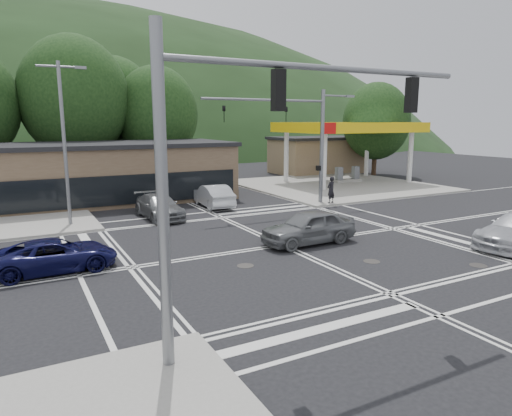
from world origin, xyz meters
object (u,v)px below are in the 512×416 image
car_grey_center (308,227)px  pedestrian (331,190)px  car_northbound (159,206)px  car_queue_b (208,182)px  car_blue_west (56,255)px  car_queue_a (213,196)px

car_grey_center → pedestrian: (7.31, 7.81, 0.28)m
car_grey_center → car_northbound: 10.40m
car_queue_b → car_blue_west: bearing=56.7°
car_grey_center → pedestrian: pedestrian is taller
car_blue_west → car_queue_b: (13.01, 16.03, 0.20)m
car_queue_b → pedestrian: size_ratio=2.65×
car_grey_center → car_queue_a: (-0.28, 11.17, -0.04)m
car_queue_b → car_northbound: car_queue_b is taller
car_grey_center → car_northbound: bearing=-154.4°
car_blue_west → car_queue_a: bearing=-48.8°
car_grey_center → car_queue_b: bearing=173.0°
car_queue_b → pedestrian: bearing=125.9°
car_blue_west → car_grey_center: bearing=-97.4°
car_queue_a → car_northbound: car_queue_a is taller
car_queue_b → pedestrian: (5.50, -9.47, 0.24)m
car_blue_west → car_queue_a: car_queue_a is taller
car_blue_west → car_grey_center: car_grey_center is taller
car_northbound → pedestrian: (11.96, -1.49, 0.38)m
car_queue_a → pedestrian: pedestrian is taller
car_grey_center → car_queue_a: size_ratio=1.01×
car_queue_b → car_northbound: bearing=56.7°
car_blue_west → pedestrian: size_ratio=2.48×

